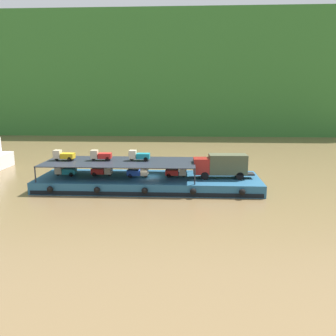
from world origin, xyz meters
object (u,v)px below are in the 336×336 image
mini_truck_upper_fore (139,155)px  mini_truck_upper_stern (64,155)px  mini_truck_lower_mid (138,172)px  covered_lorry (222,165)px  mini_truck_lower_stern (65,171)px  mini_truck_upper_mid (101,155)px  mini_truck_lower_fore (176,172)px  cargo_barge (149,182)px  mini_truck_lower_aft (102,171)px

mini_truck_upper_fore → mini_truck_upper_stern: bearing=-177.6°
mini_truck_lower_mid → covered_lorry: bearing=1.0°
mini_truck_lower_stern → mini_truck_upper_fore: 10.05m
covered_lorry → mini_truck_lower_stern: covered_lorry is taller
mini_truck_lower_mid → mini_truck_upper_stern: bearing=175.9°
covered_lorry → mini_truck_upper_mid: bearing=176.9°
mini_truck_lower_stern → mini_truck_lower_fore: size_ratio=1.00×
mini_truck_upper_mid → mini_truck_upper_fore: 5.13m
cargo_barge → mini_truck_upper_fore: (-1.36, 0.82, 3.44)m
covered_lorry → mini_truck_upper_stern: (-20.88, 0.55, 1.00)m
covered_lorry → mini_truck_upper_mid: mini_truck_upper_mid is taller
mini_truck_lower_aft → mini_truck_upper_mid: mini_truck_upper_mid is taller
mini_truck_lower_mid → mini_truck_upper_mid: bearing=168.6°
mini_truck_upper_mid → covered_lorry: bearing=-3.1°
mini_truck_lower_stern → mini_truck_lower_mid: same height
covered_lorry → mini_truck_upper_fore: size_ratio=2.87×
cargo_barge → mini_truck_lower_fore: bearing=1.2°
mini_truck_upper_mid → mini_truck_lower_aft: bearing=-60.5°
mini_truck_lower_fore → mini_truck_upper_stern: 15.17m
cargo_barge → mini_truck_lower_aft: bearing=177.4°
covered_lorry → mini_truck_upper_fore: bearing=174.9°
mini_truck_lower_aft → mini_truck_lower_stern: bearing=-176.7°
cargo_barge → mini_truck_lower_aft: size_ratio=10.36×
mini_truck_lower_stern → mini_truck_upper_stern: (-0.23, 0.41, 2.00)m
cargo_barge → mini_truck_lower_mid: size_ratio=10.36×
covered_lorry → mini_truck_lower_fore: 5.93m
cargo_barge → mini_truck_lower_aft: 6.41m
cargo_barge → covered_lorry: 9.78m
cargo_barge → mini_truck_upper_fore: mini_truck_upper_fore is taller
mini_truck_lower_aft → mini_truck_upper_stern: bearing=178.6°
covered_lorry → mini_truck_lower_mid: covered_lorry is taller
mini_truck_lower_aft → mini_truck_upper_mid: bearing=119.5°
covered_lorry → cargo_barge: bearing=179.2°
cargo_barge → mini_truck_lower_fore: (3.63, 0.07, 1.44)m
mini_truck_lower_aft → mini_truck_upper_fore: 5.30m
covered_lorry → mini_truck_upper_fore: 10.92m
covered_lorry → mini_truck_lower_fore: size_ratio=2.88×
mini_truck_upper_stern → covered_lorry: bearing=-1.5°
mini_truck_lower_mid → mini_truck_lower_aft: bearing=173.0°
mini_truck_lower_stern → mini_truck_upper_mid: (4.69, 0.73, 2.00)m
mini_truck_upper_fore → mini_truck_lower_mid: bearing=-89.5°
covered_lorry → mini_truck_upper_stern: 20.91m
mini_truck_lower_mid → mini_truck_upper_fore: (-0.01, 1.14, 2.00)m
mini_truck_lower_fore → mini_truck_upper_stern: (-15.04, 0.34, 2.00)m
mini_truck_upper_fore → mini_truck_lower_aft: bearing=-173.6°
mini_truck_upper_mid → mini_truck_upper_fore: size_ratio=1.01×
mini_truck_lower_stern → cargo_barge: bearing=0.0°
cargo_barge → mini_truck_lower_stern: (-11.18, -0.00, 1.44)m
mini_truck_lower_mid → mini_truck_upper_mid: 5.61m
mini_truck_lower_aft → mini_truck_lower_mid: (4.88, -0.60, 0.00)m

